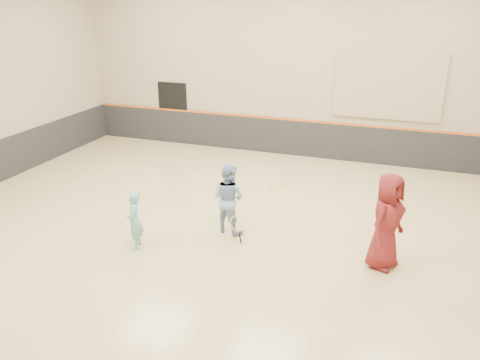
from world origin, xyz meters
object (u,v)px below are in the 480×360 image
(young_man, at_px, (387,221))
(spare_racket, at_px, (284,186))
(girl, at_px, (135,220))
(instructor, at_px, (228,198))

(young_man, xyz_separation_m, spare_racket, (-2.85, 3.31, -0.91))
(girl, relative_size, young_man, 0.67)
(spare_racket, bearing_deg, instructor, -100.78)
(instructor, bearing_deg, young_man, -171.45)
(spare_racket, bearing_deg, young_man, -49.32)
(instructor, bearing_deg, spare_racket, -85.76)
(young_man, height_order, spare_racket, young_man)
(girl, bearing_deg, instructor, 109.44)
(girl, distance_m, spare_racket, 4.84)
(girl, xyz_separation_m, instructor, (1.58, 1.38, 0.16))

